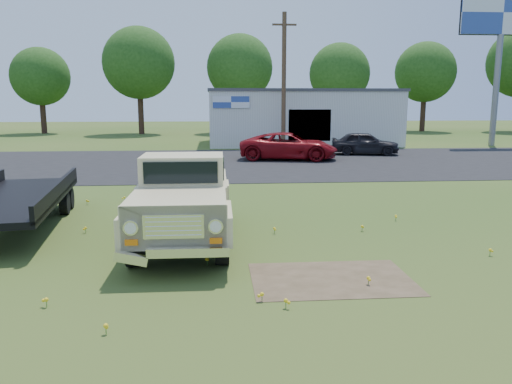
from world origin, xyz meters
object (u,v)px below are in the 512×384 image
vintage_pickup_truck (184,198)px  flatbed_trailer (14,194)px  dark_sedan (365,143)px  billboard (501,27)px  red_pickup (289,146)px

vintage_pickup_truck → flatbed_trailer: (-4.47, 1.62, -0.12)m
dark_sedan → vintage_pickup_truck: bearing=164.4°
billboard → flatbed_trailer: (-25.86, -22.61, -7.61)m
flatbed_trailer → dark_sedan: (14.45, 16.94, -0.22)m
vintage_pickup_truck → dark_sedan: 21.08m
vintage_pickup_truck → red_pickup: (4.90, 16.32, -0.28)m
red_pickup → dark_sedan: 5.55m
vintage_pickup_truck → dark_sedan: bearing=62.3°
billboard → dark_sedan: billboard is taller
dark_sedan → red_pickup: bearing=126.5°
red_pickup → dark_sedan: bearing=-55.0°
vintage_pickup_truck → dark_sedan: (9.98, 18.56, -0.34)m
flatbed_trailer → red_pickup: flatbed_trailer is taller
vintage_pickup_truck → billboard: bearing=49.1°
billboard → dark_sedan: 14.96m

